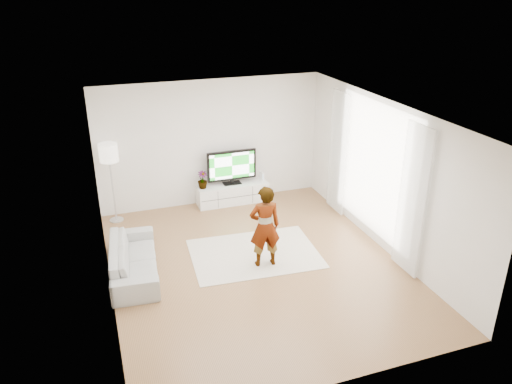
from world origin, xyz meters
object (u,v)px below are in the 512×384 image
object	(u,v)px
player	(265,227)
sofa	(134,259)
media_console	(233,193)
floor_lamp	(109,156)
rug	(254,253)
television	(232,166)

from	to	relation	value
player	sofa	distance (m)	2.34
player	sofa	xyz separation A→B (m)	(-2.24, 0.48, -0.48)
media_console	floor_lamp	size ratio (longest dim) A/B	0.95
sofa	floor_lamp	bearing A→B (deg)	8.46
media_console	player	distance (m)	2.83
sofa	floor_lamp	distance (m)	2.51
media_console	floor_lamp	bearing A→B (deg)	-178.57
media_console	sofa	bearing A→B (deg)	-137.20
player	rug	bearing A→B (deg)	-77.60
player	sofa	size ratio (longest dim) A/B	0.77
floor_lamp	rug	bearing A→B (deg)	-44.73
media_console	television	world-z (taller)	television
television	media_console	bearing A→B (deg)	-90.00
rug	player	world-z (taller)	player
television	sofa	xyz separation A→B (m)	(-2.48, -2.32, -0.59)
media_console	rug	size ratio (longest dim) A/B	0.69
sofa	floor_lamp	world-z (taller)	floor_lamp
television	sofa	distance (m)	3.45
television	sofa	bearing A→B (deg)	-136.86
rug	sofa	distance (m)	2.21
media_console	player	bearing A→B (deg)	-94.94
player	media_console	bearing A→B (deg)	-89.47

